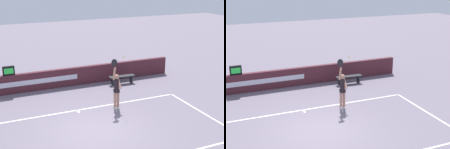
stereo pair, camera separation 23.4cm
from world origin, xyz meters
TOP-DOWN VIEW (x-y plane):
  - ground_plane at (0.00, 0.00)m, footprint 60.00×60.00m
  - court_lines at (0.00, -0.34)m, footprint 10.42×5.16m
  - back_wall at (-0.00, 5.62)m, footprint 13.72×0.25m
  - speed_display at (-2.55, 5.61)m, footprint 0.60×0.17m
  - tennis_player at (1.76, 1.66)m, footprint 0.45×0.44m
  - tennis_ball at (2.08, 1.63)m, footprint 0.07×0.07m
  - courtside_bench_near at (3.50, 4.75)m, footprint 1.52×0.44m

SIDE VIEW (x-z plane):
  - ground_plane at x=0.00m, z-range 0.00..0.00m
  - court_lines at x=0.00m, z-range 0.00..0.00m
  - courtside_bench_near at x=3.50m, z-range 0.12..0.59m
  - back_wall at x=0.00m, z-range 0.00..1.03m
  - tennis_player at x=1.76m, z-range -0.22..2.21m
  - speed_display at x=-2.55m, z-range 1.03..1.50m
  - tennis_ball at x=2.08m, z-range 2.43..2.50m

